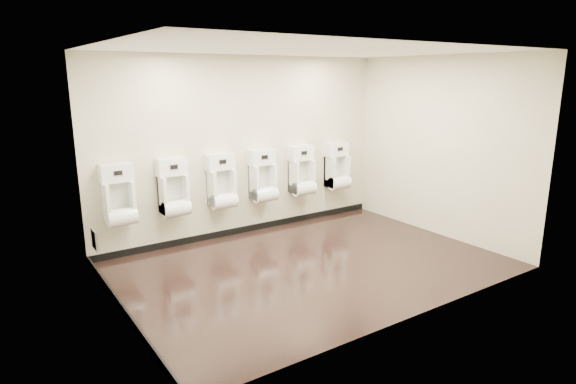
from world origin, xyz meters
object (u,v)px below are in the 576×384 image
access_panel (95,240)px  urinal_0 (119,199)px  urinal_3 (263,180)px  urinal_4 (302,174)px  urinal_5 (337,169)px  urinal_1 (174,192)px  urinal_2 (222,185)px

access_panel → urinal_0: urinal_0 is taller
urinal_0 → urinal_3: 2.26m
urinal_4 → access_panel: bearing=-173.3°
urinal_3 → urinal_5: bearing=0.0°
urinal_1 → urinal_2: 0.76m
access_panel → urinal_0: size_ratio=0.31×
access_panel → urinal_1: bearing=18.5°
urinal_1 → urinal_5: bearing=0.0°
urinal_3 → urinal_5: (1.54, 0.00, 0.00)m
access_panel → urinal_2: (1.97, 0.40, 0.37)m
urinal_4 → urinal_3: bearing=180.0°
urinal_1 → urinal_5: size_ratio=1.00×
urinal_1 → urinal_5: (3.03, 0.00, 0.00)m
urinal_0 → urinal_2: size_ratio=1.00×
urinal_0 → urinal_5: (3.80, 0.00, 0.00)m
urinal_0 → urinal_1: bearing=0.0°
urinal_1 → urinal_4: (2.26, 0.00, 0.00)m
access_panel → urinal_3: 2.76m
urinal_0 → urinal_3: size_ratio=1.00×
urinal_1 → urinal_2: same height
urinal_0 → urinal_1: same height
urinal_2 → urinal_3: size_ratio=1.00×
urinal_0 → urinal_2: (1.53, 0.00, 0.00)m
access_panel → urinal_5: urinal_5 is taller
access_panel → urinal_5: (4.24, 0.40, 0.37)m
urinal_2 → urinal_5: same height
urinal_4 → urinal_5: (0.78, 0.00, 0.00)m
urinal_2 → urinal_3: (0.73, 0.00, 0.00)m
urinal_2 → urinal_4: size_ratio=1.00×
urinal_1 → urinal_4: size_ratio=1.00×
urinal_4 → urinal_5: 0.78m
urinal_0 → urinal_4: size_ratio=1.00×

